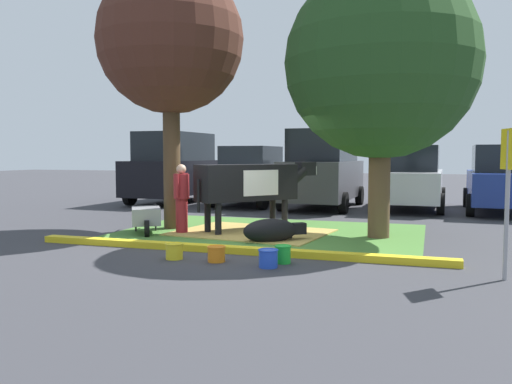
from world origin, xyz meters
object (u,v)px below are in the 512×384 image
at_px(suv_black, 175,167).
at_px(suv_dark_grey, 323,169).
at_px(calf_lying, 272,231).
at_px(person_handler, 182,197).
at_px(cow_holstein, 251,183).
at_px(bucket_green, 283,254).
at_px(bucket_blue, 268,258).
at_px(bucket_yellow, 174,251).
at_px(parking_sign, 508,174).
at_px(sedan_silver, 412,178).
at_px(sedan_blue, 501,180).
at_px(hatchback_white, 252,176).
at_px(bucket_orange, 216,254).
at_px(shade_tree_right, 381,63).
at_px(shade_tree_left, 170,41).
at_px(wheelbarrow, 146,216).

height_order(suv_black, suv_dark_grey, same).
bearing_deg(calf_lying, person_handler, 168.26).
bearing_deg(cow_holstein, suv_black, 129.57).
height_order(person_handler, suv_black, suv_black).
bearing_deg(bucket_green, bucket_blue, -108.99).
bearing_deg(bucket_yellow, suv_black, 116.95).
xyz_separation_m(bucket_yellow, bucket_green, (1.81, 0.25, 0.01)).
bearing_deg(parking_sign, sedan_silver, 99.50).
bearing_deg(suv_dark_grey, cow_holstein, -94.87).
bearing_deg(bucket_blue, sedan_blue, 65.55).
bearing_deg(person_handler, sedan_blue, 44.08).
relative_size(bucket_blue, hatchback_white, 0.07).
relative_size(bucket_yellow, bucket_green, 1.07).
bearing_deg(cow_holstein, bucket_orange, -80.62).
bearing_deg(bucket_yellow, bucket_orange, 1.23).
relative_size(shade_tree_right, bucket_blue, 17.73).
distance_m(shade_tree_left, sedan_silver, 8.84).
bearing_deg(shade_tree_right, hatchback_white, 128.68).
height_order(cow_holstein, bucket_orange, cow_holstein).
xyz_separation_m(bucket_yellow, suv_black, (-4.75, 9.35, 1.13)).
distance_m(shade_tree_right, bucket_orange, 5.30).
relative_size(hatchback_white, sedan_blue, 1.00).
distance_m(cow_holstein, suv_black, 7.77).
relative_size(suv_dark_grey, sedan_blue, 1.05).
bearing_deg(suv_black, shade_tree_right, -37.76).
relative_size(shade_tree_right, person_handler, 3.66).
height_order(shade_tree_left, hatchback_white, shade_tree_left).
bearing_deg(shade_tree_right, shade_tree_left, -178.53).
bearing_deg(sedan_blue, bucket_yellow, -122.54).
xyz_separation_m(bucket_green, sedan_blue, (4.23, 9.20, 0.83)).
relative_size(bucket_green, hatchback_white, 0.07).
bearing_deg(person_handler, bucket_green, -37.91).
xyz_separation_m(person_handler, suv_dark_grey, (1.81, 6.64, 0.45)).
bearing_deg(person_handler, cow_holstein, 32.01).
xyz_separation_m(cow_holstein, calf_lying, (0.87, -1.28, -0.87)).
height_order(cow_holstein, suv_dark_grey, suv_dark_grey).
xyz_separation_m(parking_sign, hatchback_white, (-6.90, 9.32, -0.49)).
bearing_deg(shade_tree_right, suv_dark_grey, 111.66).
height_order(bucket_orange, bucket_green, bucket_green).
bearing_deg(suv_black, hatchback_white, 1.79).
relative_size(bucket_yellow, hatchback_white, 0.07).
height_order(cow_holstein, bucket_green, cow_holstein).
height_order(bucket_orange, hatchback_white, hatchback_white).
xyz_separation_m(bucket_yellow, bucket_orange, (0.75, 0.02, -0.01)).
distance_m(shade_tree_left, bucket_yellow, 5.54).
distance_m(parking_sign, bucket_blue, 3.62).
relative_size(wheelbarrow, bucket_yellow, 4.88).
height_order(shade_tree_left, sedan_silver, shade_tree_left).
distance_m(bucket_blue, suv_dark_grey, 9.42).
bearing_deg(bucket_blue, cow_holstein, 112.99).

